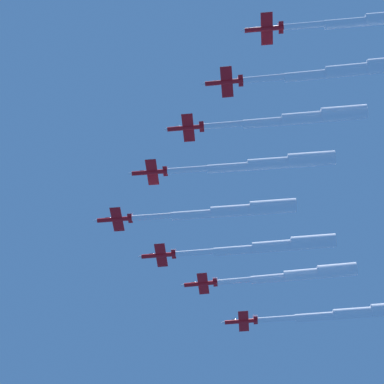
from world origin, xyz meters
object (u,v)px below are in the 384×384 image
object	(u,v)px
jet_starboard_mid	(302,274)
jet_starboard_outer	(354,313)
jet_starboard_inner	(274,246)
jet_port_mid	(303,118)
jet_lead	(232,210)
jet_port_outer	(348,70)
jet_port_inner	(270,163)

from	to	relation	value
jet_starboard_mid	jet_starboard_outer	bearing A→B (deg)	160.73
jet_starboard_inner	jet_port_mid	world-z (taller)	jet_port_mid
jet_starboard_outer	jet_starboard_mid	bearing A→B (deg)	-19.27
jet_lead	jet_starboard_inner	bearing A→B (deg)	167.69
jet_lead	jet_starboard_mid	xyz separation A→B (m)	(-27.17, 4.07, 2.40)
jet_lead	jet_starboard_outer	xyz separation A→B (m)	(-43.84, 9.89, -0.17)
jet_starboard_inner	jet_starboard_outer	distance (m)	30.35
jet_port_outer	jet_starboard_outer	world-z (taller)	jet_starboard_outer
jet_port_inner	jet_starboard_inner	world-z (taller)	jet_port_inner
jet_starboard_inner	jet_port_outer	distance (m)	48.49
jet_port_mid	jet_port_inner	bearing A→B (deg)	-113.58
jet_port_mid	jet_starboard_mid	xyz separation A→B (m)	(-37.35, -23.12, 0.80)
jet_starboard_inner	jet_starboard_outer	xyz separation A→B (m)	(-29.58, 6.78, 0.14)
jet_lead	jet_port_inner	world-z (taller)	jet_port_inner
jet_port_inner	jet_port_outer	xyz separation A→B (m)	(10.29, 27.65, -2.56)
jet_starboard_inner	jet_starboard_outer	world-z (taller)	jet_starboard_outer
jet_starboard_mid	jet_port_outer	xyz separation A→B (m)	(42.00, 37.84, -2.68)
jet_port_outer	jet_lead	bearing A→B (deg)	-109.49
jet_port_mid	jet_lead	bearing A→B (deg)	-110.54
jet_port_mid	jet_starboard_mid	size ratio (longest dim) A/B	1.04
jet_port_mid	jet_starboard_mid	bearing A→B (deg)	-148.24
jet_port_mid	jet_starboard_mid	distance (m)	43.94
jet_starboard_inner	jet_port_outer	world-z (taller)	jet_port_outer
jet_lead	jet_starboard_inner	xyz separation A→B (m)	(-14.26, 3.11, -0.32)
jet_lead	jet_port_outer	xyz separation A→B (m)	(14.83, 41.91, -0.27)
jet_starboard_outer	jet_lead	bearing A→B (deg)	-12.72
jet_starboard_inner	jet_starboard_mid	xyz separation A→B (m)	(-12.91, 0.95, 2.72)
jet_port_inner	jet_port_outer	size ratio (longest dim) A/B	1.02
jet_port_inner	jet_port_mid	world-z (taller)	jet_port_inner
jet_lead	jet_starboard_inner	distance (m)	14.60
jet_starboard_inner	jet_port_outer	size ratio (longest dim) A/B	1.02
jet_port_inner	jet_starboard_inner	bearing A→B (deg)	-149.35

